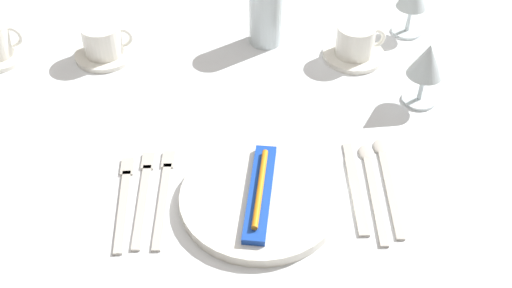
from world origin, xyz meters
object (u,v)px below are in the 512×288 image
(toothbrush_package, at_px, (260,191))
(fork_salad, at_px, (124,198))
(coffee_cup_right, at_px, (356,40))
(drink_tumbler, at_px, (266,15))
(spoon_soup, at_px, (372,180))
(wine_glass_centre, at_px, (427,63))
(fork_inner, at_px, (144,194))
(spoon_dessert, at_px, (387,174))
(coffee_cup_left, at_px, (103,39))
(dinner_plate, at_px, (260,198))
(fork_outer, at_px, (164,193))
(dinner_knife, at_px, (356,189))

(toothbrush_package, bearing_deg, fork_salad, 175.23)
(coffee_cup_right, bearing_deg, drink_tumbler, 158.89)
(spoon_soup, bearing_deg, wine_glass_centre, 57.58)
(coffee_cup_right, bearing_deg, fork_inner, -138.13)
(toothbrush_package, height_order, fork_salad, toothbrush_package)
(spoon_dessert, height_order, drink_tumbler, drink_tumbler)
(coffee_cup_right, height_order, wine_glass_centre, wine_glass_centre)
(toothbrush_package, relative_size, fork_inner, 0.99)
(toothbrush_package, distance_m, coffee_cup_left, 0.53)
(dinner_plate, xyz_separation_m, fork_outer, (-0.16, 0.03, -0.01))
(toothbrush_package, distance_m, spoon_dessert, 0.23)
(toothbrush_package, relative_size, coffee_cup_left, 2.02)
(spoon_dessert, relative_size, drink_tumbler, 1.77)
(toothbrush_package, bearing_deg, fork_inner, 171.84)
(coffee_cup_left, xyz_separation_m, wine_glass_centre, (0.63, -0.19, 0.05))
(fork_salad, bearing_deg, spoon_soup, 2.52)
(coffee_cup_left, bearing_deg, toothbrush_package, -55.29)
(spoon_dessert, distance_m, coffee_cup_right, 0.36)
(dinner_plate, xyz_separation_m, coffee_cup_left, (-0.30, 0.44, 0.03))
(spoon_soup, xyz_separation_m, coffee_cup_right, (0.03, 0.37, 0.04))
(wine_glass_centre, bearing_deg, fork_salad, -157.45)
(fork_outer, bearing_deg, dinner_knife, -1.60)
(dinner_knife, xyz_separation_m, coffee_cup_right, (0.06, 0.39, 0.04))
(spoon_soup, bearing_deg, dinner_knife, -148.66)
(fork_salad, xyz_separation_m, spoon_dessert, (0.45, 0.03, 0.00))
(fork_salad, xyz_separation_m, dinner_knife, (0.39, -0.00, 0.00))
(spoon_dessert, xyz_separation_m, coffee_cup_right, (0.00, 0.35, 0.04))
(fork_outer, distance_m, dinner_knife, 0.32)
(toothbrush_package, distance_m, coffee_cup_right, 0.46)
(spoon_soup, xyz_separation_m, coffee_cup_left, (-0.50, 0.40, 0.04))
(coffee_cup_right, bearing_deg, dinner_knife, -99.49)
(spoon_soup, distance_m, wine_glass_centre, 0.26)
(toothbrush_package, distance_m, fork_inner, 0.20)
(fork_salad, height_order, spoon_soup, spoon_soup)
(fork_salad, distance_m, dinner_knife, 0.39)
(spoon_soup, bearing_deg, drink_tumbler, 109.04)
(fork_inner, distance_m, spoon_dessert, 0.42)
(dinner_plate, relative_size, toothbrush_package, 1.24)
(dinner_plate, relative_size, coffee_cup_right, 2.54)
(toothbrush_package, relative_size, coffee_cup_right, 2.04)
(spoon_dessert, bearing_deg, fork_salad, -175.98)
(dinner_knife, height_order, drink_tumbler, drink_tumbler)
(dinner_plate, xyz_separation_m, fork_inner, (-0.19, 0.03, -0.01))
(toothbrush_package, relative_size, spoon_soup, 0.92)
(fork_outer, relative_size, spoon_dessert, 0.95)
(fork_outer, bearing_deg, wine_glass_centre, 24.39)
(spoon_dessert, height_order, coffee_cup_right, coffee_cup_right)
(fork_salad, distance_m, coffee_cup_right, 0.60)
(fork_inner, distance_m, dinner_knife, 0.36)
(toothbrush_package, xyz_separation_m, coffee_cup_left, (-0.30, 0.44, 0.02))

